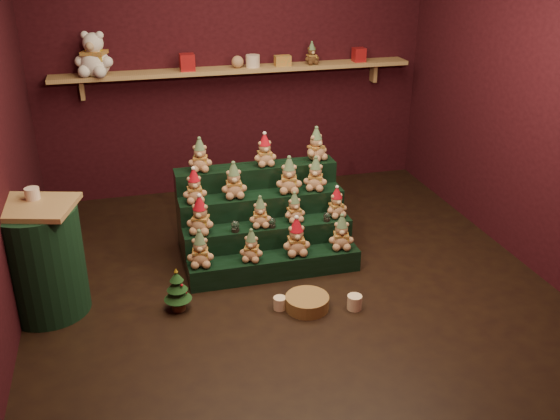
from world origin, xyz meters
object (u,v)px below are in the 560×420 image
object	(u,v)px
snow_globe_c	(327,217)
snow_globe_b	(272,223)
mug_right	(355,302)
wicker_basket	(307,302)
mini_christmas_tree	(177,290)
brown_bear	(312,53)
riser_tier_front	(275,266)
side_table	(42,260)
snow_globe_a	(235,226)
mug_left	(280,303)
white_bear	(94,48)

from	to	relation	value
snow_globe_c	snow_globe_b	bearing A→B (deg)	180.00
mug_right	wicker_basket	distance (m)	0.35
mini_christmas_tree	brown_bear	world-z (taller)	brown_bear
riser_tier_front	side_table	distance (m)	1.77
snow_globe_a	mini_christmas_tree	size ratio (longest dim) A/B	0.26
riser_tier_front	snow_globe_a	xyz separation A→B (m)	(-0.29, 0.16, 0.32)
riser_tier_front	mug_left	world-z (taller)	riser_tier_front
mug_left	riser_tier_front	bearing A→B (deg)	80.05
snow_globe_b	riser_tier_front	bearing A→B (deg)	-96.46
side_table	wicker_basket	distance (m)	1.94
wicker_basket	snow_globe_a	bearing A→B (deg)	120.12
wicker_basket	snow_globe_c	bearing A→B (deg)	61.46
wicker_basket	side_table	bearing A→B (deg)	165.77
mini_christmas_tree	mug_left	xyz separation A→B (m)	(0.73, -0.18, -0.12)
snow_globe_c	snow_globe_a	bearing A→B (deg)	180.00
white_bear	side_table	bearing A→B (deg)	-84.15
snow_globe_b	side_table	distance (m)	1.77
riser_tier_front	side_table	bearing A→B (deg)	-178.07
snow_globe_b	brown_bear	world-z (taller)	brown_bear
snow_globe_c	mug_right	distance (m)	0.85
snow_globe_b	brown_bear	bearing A→B (deg)	63.41
snow_globe_a	mug_left	xyz separation A→B (m)	(0.20, -0.64, -0.36)
mug_left	side_table	bearing A→B (deg)	165.66
mug_right	snow_globe_b	bearing A→B (deg)	119.07
snow_globe_b	wicker_basket	distance (m)	0.78
brown_bear	wicker_basket	bearing A→B (deg)	-114.83
side_table	white_bear	world-z (taller)	white_bear
snow_globe_b	side_table	world-z (taller)	side_table
riser_tier_front	mug_left	xyz separation A→B (m)	(-0.08, -0.48, -0.04)
mug_right	wicker_basket	bearing A→B (deg)	164.60
snow_globe_a	brown_bear	size ratio (longest dim) A/B	0.42
mini_christmas_tree	snow_globe_c	bearing A→B (deg)	19.45
mug_left	white_bear	distance (m)	3.01
snow_globe_c	brown_bear	distance (m)	2.00
mug_right	brown_bear	size ratio (longest dim) A/B	0.50
riser_tier_front	mug_right	bearing A→B (deg)	-53.94
snow_globe_a	snow_globe_c	world-z (taller)	snow_globe_a
riser_tier_front	brown_bear	xyz separation A→B (m)	(0.86, 1.83, 1.34)
snow_globe_c	mug_left	size ratio (longest dim) A/B	0.81
mug_left	mug_right	bearing A→B (deg)	-14.63
snow_globe_b	mug_left	xyz separation A→B (m)	(-0.10, -0.64, -0.35)
snow_globe_b	snow_globe_c	size ratio (longest dim) A/B	1.06
snow_globe_c	side_table	bearing A→B (deg)	-174.39
mini_christmas_tree	white_bear	size ratio (longest dim) A/B	0.68
riser_tier_front	snow_globe_c	size ratio (longest dim) A/B	18.15
snow_globe_c	side_table	distance (m)	2.23
riser_tier_front	mug_right	world-z (taller)	riser_tier_front
riser_tier_front	snow_globe_a	distance (m)	0.46
snow_globe_a	side_table	xyz separation A→B (m)	(-1.45, -0.22, 0.02)
mini_christmas_tree	wicker_basket	distance (m)	0.96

